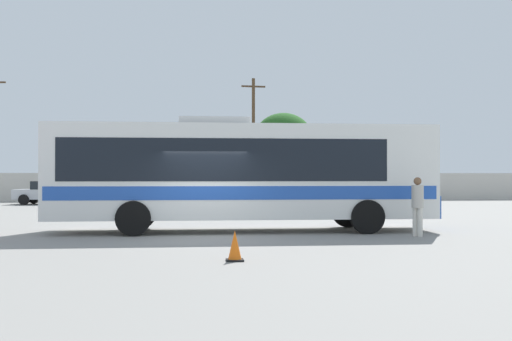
{
  "coord_description": "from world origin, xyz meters",
  "views": [
    {
      "loc": [
        -0.5,
        -17.79,
        1.77
      ],
      "look_at": [
        1.74,
        2.7,
        1.95
      ],
      "focal_mm": 43.42,
      "sensor_mm": 36.0,
      "label": 1
    }
  ],
  "objects": [
    {
      "name": "ground_plane",
      "position": [
        0.0,
        10.0,
        0.0
      ],
      "size": [
        300.0,
        300.0,
        0.0
      ],
      "primitive_type": "plane",
      "color": "gray"
    },
    {
      "name": "perimeter_wall",
      "position": [
        0.0,
        26.0,
        0.98
      ],
      "size": [
        80.0,
        0.3,
        1.97
      ],
      "primitive_type": "cube",
      "color": "beige",
      "rests_on": "ground_plane"
    },
    {
      "name": "coach_bus_white_blue",
      "position": [
        1.07,
        1.86,
        1.92
      ],
      "size": [
        12.11,
        2.81,
        3.6
      ],
      "color": "white",
      "rests_on": "ground_plane"
    },
    {
      "name": "attendant_by_bus_door",
      "position": [
        6.14,
        -0.4,
        0.98
      ],
      "size": [
        0.49,
        0.49,
        1.73
      ],
      "color": "silver",
      "rests_on": "ground_plane"
    },
    {
      "name": "parked_car_leftmost_silver",
      "position": [
        -9.08,
        21.82,
        0.77
      ],
      "size": [
        4.17,
        2.27,
        1.44
      ],
      "color": "#B7BABF",
      "rests_on": "ground_plane"
    },
    {
      "name": "parked_car_second_black",
      "position": [
        -3.85,
        21.66,
        0.75
      ],
      "size": [
        4.41,
        2.01,
        1.41
      ],
      "color": "black",
      "rests_on": "ground_plane"
    },
    {
      "name": "parked_car_third_maroon",
      "position": [
        2.35,
        21.82,
        0.75
      ],
      "size": [
        4.27,
        2.23,
        1.4
      ],
      "color": "maroon",
      "rests_on": "ground_plane"
    },
    {
      "name": "parked_car_rightmost_silver",
      "position": [
        8.25,
        21.81,
        0.79
      ],
      "size": [
        4.28,
        2.15,
        1.5
      ],
      "color": "#B7BABF",
      "rests_on": "ground_plane"
    },
    {
      "name": "utility_pole_near",
      "position": [
        4.29,
        27.92,
        4.7
      ],
      "size": [
        1.8,
        0.29,
        9.03
      ],
      "color": "#4C3823",
      "rests_on": "ground_plane"
    },
    {
      "name": "roadside_tree_midleft",
      "position": [
        -3.72,
        31.84,
        4.05
      ],
      "size": [
        3.33,
        3.33,
        5.5
      ],
      "color": "brown",
      "rests_on": "ground_plane"
    },
    {
      "name": "roadside_tree_midright",
      "position": [
        6.87,
        30.04,
        4.76
      ],
      "size": [
        4.51,
        4.51,
        6.69
      ],
      "color": "brown",
      "rests_on": "ground_plane"
    },
    {
      "name": "traffic_cone_on_apron",
      "position": [
        0.46,
        -4.97,
        0.31
      ],
      "size": [
        0.36,
        0.36,
        0.64
      ],
      "color": "black",
      "rests_on": "ground_plane"
    }
  ]
}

